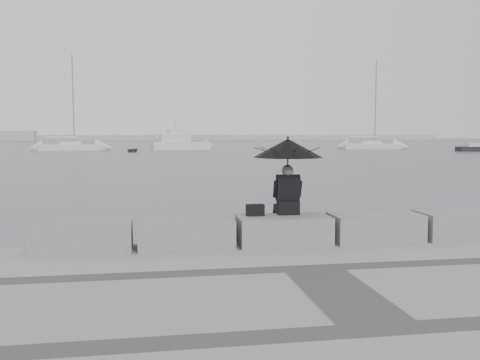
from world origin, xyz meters
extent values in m
plane|color=#4B4E51|center=(0.00, 0.00, 0.00)|extent=(360.00, 360.00, 0.00)
cube|color=slate|center=(-3.40, -0.45, 0.75)|extent=(1.60, 0.80, 0.50)
cube|color=slate|center=(-1.70, -0.45, 0.75)|extent=(1.60, 0.80, 0.50)
cube|color=slate|center=(0.00, -0.45, 0.75)|extent=(1.60, 0.80, 0.50)
cube|color=slate|center=(1.70, -0.45, 0.75)|extent=(1.60, 0.80, 0.50)
cube|color=slate|center=(3.40, -0.45, 0.75)|extent=(1.60, 0.80, 0.50)
sphere|color=#726056|center=(0.14, -0.18, 1.78)|extent=(0.21, 0.21, 0.21)
cylinder|color=black|center=(0.14, -0.19, 1.85)|extent=(0.02, 0.02, 1.00)
cone|color=black|center=(0.14, -0.19, 2.18)|extent=(1.25, 1.25, 0.34)
sphere|color=black|center=(0.14, -0.19, 2.37)|extent=(0.04, 0.04, 0.04)
cube|color=black|center=(-0.48, -0.29, 1.10)|extent=(0.31, 0.18, 0.20)
cube|color=#A8ABAE|center=(0.00, 155.00, 0.80)|extent=(180.00, 6.00, 1.60)
cube|color=silver|center=(-12.90, 64.89, 0.35)|extent=(8.00, 3.17, 0.90)
cube|color=silver|center=(-12.90, 64.89, 0.95)|extent=(2.88, 1.87, 0.50)
cylinder|color=gray|center=(-12.90, 64.89, 6.80)|extent=(0.16, 0.16, 12.00)
cylinder|color=gray|center=(-12.90, 64.89, 1.60)|extent=(4.37, 0.54, 0.10)
cube|color=silver|center=(29.25, 63.90, 0.35)|extent=(7.87, 4.36, 0.90)
cube|color=silver|center=(29.25, 63.90, 0.95)|extent=(2.96, 2.26, 0.50)
cylinder|color=gray|center=(29.25, 63.90, 6.80)|extent=(0.16, 0.16, 12.00)
cylinder|color=gray|center=(29.25, 63.90, 1.60)|extent=(4.09, 1.25, 0.10)
cube|color=silver|center=(1.78, 64.96, 0.50)|extent=(8.35, 4.10, 1.20)
cube|color=silver|center=(1.78, 64.96, 1.60)|extent=(4.31, 2.84, 1.20)
cube|color=silver|center=(1.78, 64.96, 2.50)|extent=(2.24, 1.91, 0.60)
cylinder|color=gray|center=(1.78, 64.96, 3.60)|extent=(0.08, 0.08, 1.60)
cube|color=black|center=(39.49, 53.60, 0.25)|extent=(5.69, 1.73, 0.70)
cube|color=silver|center=(39.49, 53.60, 0.75)|extent=(1.72, 1.24, 0.50)
imported|color=gray|center=(-4.59, 58.49, 0.25)|extent=(3.16, 1.71, 0.51)
camera|label=1|loc=(-2.26, -9.42, 2.47)|focal=40.00mm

